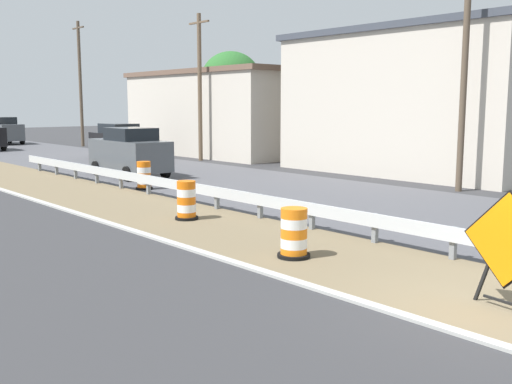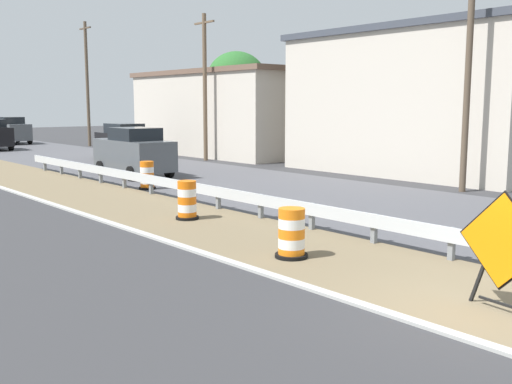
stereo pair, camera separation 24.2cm
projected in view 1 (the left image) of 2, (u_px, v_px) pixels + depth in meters
ground_plane at (486, 309)px, 9.50m from camera, size 160.00×160.00×0.00m
median_dirt_strip at (507, 300)px, 9.95m from camera, size 3.76×120.00×0.01m
curb_near_edge at (442, 329)px, 8.65m from camera, size 0.20×120.00×0.11m
warning_sign_diamond at (506, 245)px, 9.36m from camera, size 0.26×1.59×1.94m
traffic_barrel_nearest at (294, 235)px, 12.65m from camera, size 0.71×0.71×1.07m
traffic_barrel_close at (186, 202)px, 16.85m from camera, size 0.66×0.66×1.10m
traffic_barrel_mid at (144, 177)px, 22.81m from camera, size 0.66×0.66×1.08m
car_trailing_near_lane at (4, 131)px, 48.80m from camera, size 2.06×4.24×2.21m
car_mid_far_lane at (120, 142)px, 34.97m from camera, size 2.02×4.69×2.13m
car_trailing_far_lane at (130, 152)px, 26.85m from camera, size 2.18×4.68×2.21m
roadside_shop_near at (421, 102)px, 28.44m from camera, size 7.48×12.43×6.71m
roadside_shop_far at (220, 113)px, 38.77m from camera, size 6.36×13.71×5.38m
utility_pole_near at (464, 71)px, 21.76m from camera, size 0.24×1.80×8.59m
utility_pole_mid at (200, 85)px, 34.03m from camera, size 0.24×1.80×8.31m
utility_pole_far at (80, 82)px, 45.65m from camera, size 0.24×1.80×9.48m
tree_roadside at (231, 79)px, 38.43m from camera, size 3.80×3.80×6.62m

